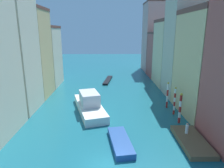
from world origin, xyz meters
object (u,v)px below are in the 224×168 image
Objects in this scene: vaporetto_white at (90,105)px; motorboat_0 at (120,142)px; mooring_pole_2 at (167,95)px; mooring_pole_0 at (180,108)px; gondola_black at (108,80)px; waterfront_dock at (192,141)px; person_on_dock at (187,129)px; mooring_pole_1 at (175,101)px.

motorboat_0 is (4.55, -10.38, -0.79)m from vaporetto_white.
mooring_pole_2 is 13.45m from vaporetto_white.
gondola_black is (-10.49, 25.62, -2.09)m from mooring_pole_0.
waterfront_dock is 0.75× the size of gondola_black.
person_on_dock is 0.21× the size of motorboat_0.
person_on_dock is at bearing -71.52° from gondola_black.
gondola_black is at bearing 92.98° from motorboat_0.
mooring_pole_1 is at bearing 86.26° from mooring_pole_0.
vaporetto_white is at bearing -97.89° from gondola_black.
waterfront_dock is at bearing -93.73° from mooring_pole_0.
mooring_pole_1 reaches higher than motorboat_0.
mooring_pole_2 reaches higher than person_on_dock.
mooring_pole_2 is at bearing 90.87° from mooring_pole_0.
motorboat_0 is (-8.76, -11.89, -1.96)m from mooring_pole_2.
person_on_dock is at bearing 96.88° from waterfront_dock.
vaporetto_white is (-13.31, -1.52, -1.18)m from mooring_pole_2.
mooring_pole_2 reaches higher than motorboat_0.
vaporetto_white is (-13.04, 10.14, 0.86)m from waterfront_dock.
vaporetto_white is 11.36m from motorboat_0.
waterfront_dock is 0.57× the size of vaporetto_white.
vaporetto_white reaches higher than person_on_dock.
person_on_dock is 0.31× the size of mooring_pole_1.
mooring_pole_1 is 13.74m from vaporetto_white.
vaporetto_white is (-13.40, 4.61, -1.17)m from mooring_pole_0.
mooring_pole_1 reaches higher than waterfront_dock.
mooring_pole_2 is (-0.09, 6.13, 0.00)m from mooring_pole_0.
waterfront_dock is 1.56× the size of mooring_pole_0.
person_on_dock is at bearing -96.96° from mooring_pole_0.
waterfront_dock is 5.02× the size of person_on_dock.
person_on_dock is 0.15× the size of gondola_black.
waterfront_dock is 1.56× the size of mooring_pole_1.
mooring_pole_2 is 14.90m from motorboat_0.
gondola_black is at bearing 112.27° from mooring_pole_0.
mooring_pole_1 is at bearing -84.35° from mooring_pole_2.
mooring_pole_0 reaches higher than gondola_black.
motorboat_0 is at bearing -66.34° from vaporetto_white.
mooring_pole_0 reaches higher than mooring_pole_1.
motorboat_0 reaches higher than waterfront_dock.
waterfront_dock is 11.84m from mooring_pole_2.
mooring_pole_1 is 0.99× the size of mooring_pole_2.
vaporetto_white is 1.31× the size of gondola_black.
mooring_pole_1 is 0.48× the size of gondola_black.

